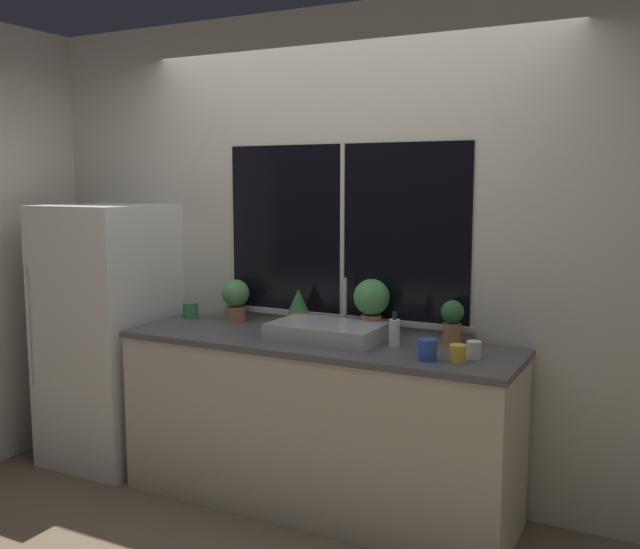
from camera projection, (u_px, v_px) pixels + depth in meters
ground_plane at (288, 528)px, 3.61m from camera, size 14.00×14.00×0.00m
wall_back at (346, 252)px, 4.03m from camera, size 8.00×0.09×2.70m
wall_left at (156, 231)px, 5.70m from camera, size 0.06×7.00×2.70m
counter at (315, 423)px, 3.82m from camera, size 2.15×0.62×0.92m
refrigerator at (111, 333)px, 4.45m from camera, size 0.67×0.73×1.60m
sink at (327, 331)px, 3.76m from camera, size 0.58×0.42×0.31m
potted_plant_far_left at (236, 298)px, 4.24m from camera, size 0.16×0.16×0.25m
potted_plant_center_left at (298, 309)px, 4.05m from camera, size 0.12×0.12×0.22m
potted_plant_center_right at (372, 302)px, 3.83m from camera, size 0.20×0.20×0.31m
potted_plant_far_right at (452, 320)px, 3.64m from camera, size 0.12×0.12×0.23m
soap_bottle at (394, 332)px, 3.61m from camera, size 0.06×0.06×0.18m
mug_yellow at (458, 353)px, 3.29m from camera, size 0.08×0.08×0.08m
mug_blue at (427, 350)px, 3.32m from camera, size 0.09×0.09×0.10m
mug_white at (474, 350)px, 3.36m from camera, size 0.07×0.07×0.08m
mug_green at (191, 310)px, 4.36m from camera, size 0.09×0.09×0.09m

